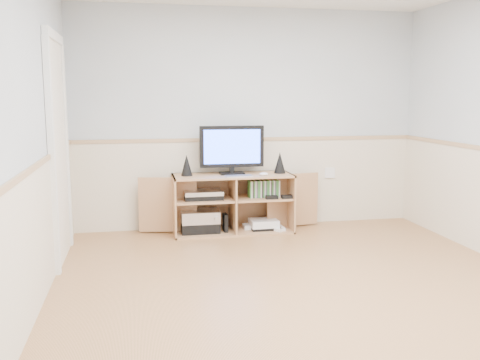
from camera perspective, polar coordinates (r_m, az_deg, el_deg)
name	(u,v)px	position (r m, az deg, el deg)	size (l,w,h in m)	color
room	(298,136)	(4.12, 6.21, 4.72)	(4.04, 4.54, 2.54)	tan
media_cabinet	(232,202)	(6.04, -0.88, -2.33)	(2.08, 0.50, 0.65)	tan
monitor	(232,148)	(5.94, -0.88, 3.43)	(0.72, 0.18, 0.54)	black
speaker_left	(187,165)	(5.87, -5.71, 1.58)	(0.13, 0.13, 0.23)	black
speaker_right	(280,163)	(6.05, 4.26, 1.86)	(0.13, 0.13, 0.24)	black
keyboard	(239,176)	(5.80, -0.14, 0.44)	(0.30, 0.12, 0.01)	silver
mouse	(264,174)	(5.86, 2.56, 0.64)	(0.10, 0.06, 0.04)	white
av_components	(201,214)	(5.96, -4.14, -3.64)	(0.51, 0.31, 0.47)	black
game_consoles	(262,224)	(6.10, 2.41, -4.76)	(0.45, 0.30, 0.11)	white
game_cases	(264,189)	(6.01, 2.55, -0.92)	(0.34, 0.14, 0.19)	#3F8C3F
wall_outlet	(330,173)	(6.51, 9.55, 0.76)	(0.12, 0.03, 0.12)	white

